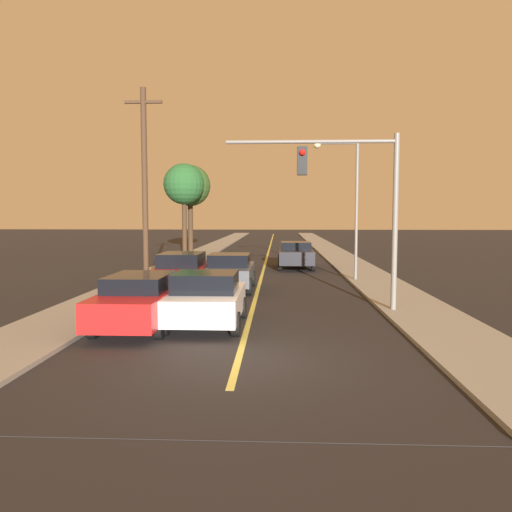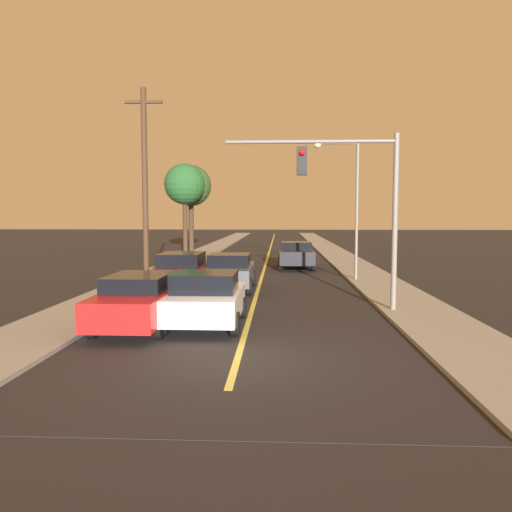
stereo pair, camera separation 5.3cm
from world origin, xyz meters
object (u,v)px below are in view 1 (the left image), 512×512
object	(u,v)px
car_outer_lane_second	(182,272)
utility_pole_left	(145,184)
car_near_lane_front	(206,299)
car_near_lane_second	(230,271)
streetlamp_right	(345,189)
car_outer_lane_front	(142,299)
car_far_oncoming	(296,254)
traffic_signal_mast	(353,189)
tree_left_far	(190,186)
tree_left_near	(184,185)

from	to	relation	value
car_outer_lane_second	utility_pole_left	xyz separation A→B (m)	(-1.78, 1.08, 3.63)
car_near_lane_front	car_near_lane_second	size ratio (longest dim) A/B	0.92
streetlamp_right	car_outer_lane_front	bearing A→B (deg)	-125.34
car_outer_lane_front	car_far_oncoming	world-z (taller)	car_far_oncoming
car_outer_lane_front	streetlamp_right	distance (m)	12.78
traffic_signal_mast	tree_left_far	world-z (taller)	tree_left_far
car_near_lane_second	car_outer_lane_front	world-z (taller)	car_near_lane_second
streetlamp_right	car_near_lane_second	bearing A→B (deg)	-149.28
car_near_lane_second	streetlamp_right	distance (m)	7.07
traffic_signal_mast	utility_pole_left	bearing A→B (deg)	148.89
streetlamp_right	utility_pole_left	bearing A→B (deg)	-162.28
car_near_lane_second	streetlamp_right	world-z (taller)	streetlamp_right
car_near_lane_second	traffic_signal_mast	size ratio (longest dim) A/B	0.73
streetlamp_right	utility_pole_left	world-z (taller)	utility_pole_left
car_near_lane_second	tree_left_far	size ratio (longest dim) A/B	0.58
car_near_lane_front	traffic_signal_mast	bearing A→B (deg)	26.74
traffic_signal_mast	streetlamp_right	bearing A→B (deg)	84.22
tree_left_near	utility_pole_left	bearing A→B (deg)	-84.69
car_far_oncoming	tree_left_near	distance (m)	13.01
car_near_lane_front	tree_left_far	world-z (taller)	tree_left_far
car_outer_lane_second	tree_left_far	distance (m)	21.13
car_far_oncoming	tree_left_near	size ratio (longest dim) A/B	0.63
tree_left_near	tree_left_far	distance (m)	1.90
car_outer_lane_second	traffic_signal_mast	size ratio (longest dim) A/B	0.85
car_near_lane_front	car_outer_lane_front	world-z (taller)	car_near_lane_front
traffic_signal_mast	tree_left_near	bearing A→B (deg)	113.56
car_outer_lane_second	car_far_oncoming	xyz separation A→B (m)	(4.95, 9.64, -0.02)
car_near_lane_second	tree_left_near	distance (m)	19.01
car_outer_lane_second	traffic_signal_mast	distance (m)	8.02
car_outer_lane_second	tree_left_far	world-z (taller)	tree_left_far
traffic_signal_mast	tree_left_near	size ratio (longest dim) A/B	0.80
car_near_lane_front	tree_left_near	world-z (taller)	tree_left_near
streetlamp_right	utility_pole_left	distance (m)	9.32
car_near_lane_second	car_outer_lane_second	bearing A→B (deg)	-156.54
car_near_lane_front	tree_left_near	distance (m)	25.50
car_near_lane_second	traffic_signal_mast	world-z (taller)	traffic_signal_mast
tree_left_near	tree_left_far	size ratio (longest dim) A/B	0.99
car_outer_lane_second	tree_left_near	size ratio (longest dim) A/B	0.68
tree_left_near	tree_left_far	world-z (taller)	tree_left_far
car_near_lane_second	car_outer_lane_second	xyz separation A→B (m)	(-1.86, -0.81, 0.05)
car_far_oncoming	tree_left_far	bearing A→B (deg)	-52.48
utility_pole_left	car_near_lane_front	bearing A→B (deg)	-62.89
car_near_lane_front	car_outer_lane_front	distance (m)	1.86
car_near_lane_second	utility_pole_left	distance (m)	5.19
tree_left_far	car_outer_lane_front	bearing A→B (deg)	-82.95
car_near_lane_second	tree_left_near	size ratio (longest dim) A/B	0.59
car_near_lane_front	car_outer_lane_second	distance (m)	6.32
car_outer_lane_front	car_outer_lane_second	distance (m)	6.08
car_outer_lane_second	tree_left_near	world-z (taller)	tree_left_near
car_near_lane_second	tree_left_far	world-z (taller)	tree_left_far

